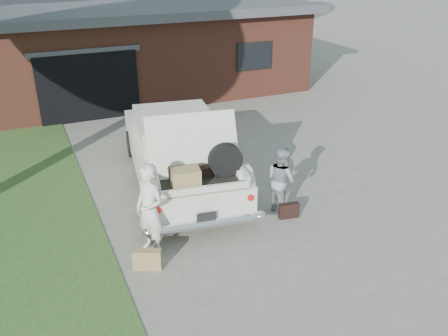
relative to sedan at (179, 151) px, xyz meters
name	(u,v)px	position (x,y,z in m)	size (l,w,h in m)	color
ground	(236,228)	(0.35, -2.45, -0.83)	(90.00, 90.00, 0.00)	gray
house	(136,45)	(1.33, 9.03, 0.84)	(12.80, 7.80, 3.30)	brown
sedan	(179,151)	(0.00, 0.00, 0.00)	(2.98, 5.89, 2.24)	beige
woman_left	(150,210)	(-1.44, -2.54, 0.06)	(0.65, 0.43, 1.78)	beige
woman_right	(281,180)	(1.54, -2.19, -0.09)	(0.72, 0.56, 1.48)	gray
suitcase_left	(147,259)	(-1.67, -3.03, -0.63)	(0.50, 0.16, 0.39)	#9B7F4F
suitcase_right	(289,211)	(1.55, -2.53, -0.66)	(0.43, 0.14, 0.33)	black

